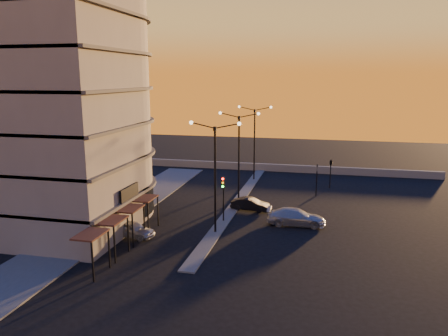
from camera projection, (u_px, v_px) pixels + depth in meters
ground at (215, 233)px, 37.10m from camera, size 120.00×120.00×0.00m
sidewalk_west at (123, 210)px, 43.26m from camera, size 5.00×40.00×0.12m
median at (239, 201)px, 46.62m from camera, size 1.20×36.00×0.12m
parapet at (275, 168)px, 61.32m from camera, size 44.00×0.50×1.00m
building at (59, 90)px, 37.83m from camera, size 14.35×17.08×25.00m
streetlamp_near at (215, 169)px, 35.96m from camera, size 4.32×0.32×9.51m
streetlamp_mid at (239, 149)px, 45.48m from camera, size 4.32×0.32×9.51m
streetlamp_far at (254, 137)px, 55.01m from camera, size 4.32×0.32×9.51m
traffic_light_main at (223, 192)px, 39.25m from camera, size 0.28×0.44×4.25m
signal_east_a at (317, 179)px, 48.25m from camera, size 0.13×0.16×3.60m
signal_east_b at (331, 163)px, 51.49m from camera, size 0.42×1.99×3.60m
car_hatchback at (132, 229)px, 36.08m from camera, size 4.13×2.25×1.33m
car_sedan at (250, 204)px, 43.27m from camera, size 3.95×1.79×1.26m
car_wagon at (296, 217)px, 38.94m from camera, size 5.23×2.29×1.50m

